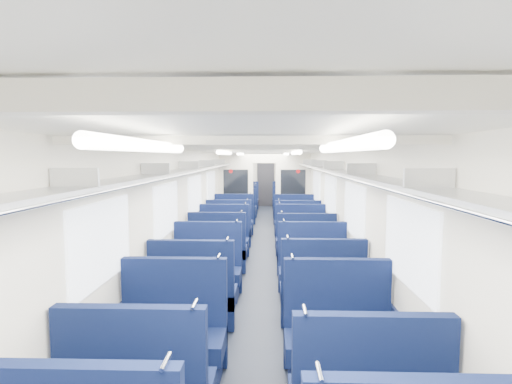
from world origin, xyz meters
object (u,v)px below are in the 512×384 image
object	(u,v)px
seat_18	(234,223)
seat_25	(287,205)
end_door	(266,184)
seat_8	(194,299)
seat_6	(172,340)
seat_21	(290,213)
seat_19	(294,224)
seat_12	(218,253)
seat_9	(322,297)
seat_13	(306,254)
seat_10	(207,274)
bulkhead	(264,188)
seat_17	(297,233)
seat_7	(339,342)
seat_20	(239,213)
seat_23	(289,209)
seat_26	(245,201)
seat_27	(286,201)
seat_11	(313,274)
seat_15	(301,242)
seat_16	(229,232)
seat_22	(241,208)
seat_14	(224,242)
seat_24	(244,204)

from	to	relation	value
seat_18	seat_25	distance (m)	4.53
end_door	seat_8	size ratio (longest dim) A/B	1.67
seat_6	seat_21	distance (m)	9.18
seat_19	seat_25	bearing A→B (deg)	90.00
seat_12	seat_19	bearing A→B (deg)	63.35
seat_9	seat_13	bearing A→B (deg)	90.00
seat_10	seat_21	world-z (taller)	same
bulkhead	seat_17	world-z (taller)	bulkhead
seat_10	seat_7	bearing A→B (deg)	-53.74
seat_20	seat_23	xyz separation A→B (m)	(1.66, 1.01, 0.00)
bulkhead	seat_26	bearing A→B (deg)	101.49
seat_7	seat_27	size ratio (longest dim) A/B	1.00
seat_11	seat_23	distance (m)	7.77
seat_13	seat_20	world-z (taller)	same
end_door	seat_15	distance (m)	9.24
end_door	seat_7	world-z (taller)	end_door
seat_12	seat_16	xyz separation A→B (m)	(0.00, 2.15, 0.00)
seat_17	seat_22	size ratio (longest dim) A/B	1.00
seat_8	seat_10	bearing A→B (deg)	90.00
seat_12	seat_19	size ratio (longest dim) A/B	1.00
seat_7	seat_16	size ratio (longest dim) A/B	1.00
seat_20	seat_19	bearing A→B (deg)	-52.10
end_door	seat_20	size ratio (longest dim) A/B	1.67
seat_18	seat_13	bearing A→B (deg)	-64.31
seat_20	seat_25	bearing A→B (deg)	52.18
seat_16	seat_27	size ratio (longest dim) A/B	1.00
seat_7	seat_21	size ratio (longest dim) A/B	1.00
seat_7	seat_26	size ratio (longest dim) A/B	1.00
seat_20	seat_16	bearing A→B (deg)	-90.00
seat_13	seat_17	xyz separation A→B (m)	(0.00, 2.17, 0.00)
seat_9	seat_11	distance (m)	1.03
seat_16	seat_26	world-z (taller)	same
seat_12	seat_22	xyz separation A→B (m)	(0.00, 6.54, 0.00)
bulkhead	seat_26	xyz separation A→B (m)	(-0.83, 4.08, -0.86)
seat_10	seat_23	bearing A→B (deg)	78.02
seat_6	seat_23	xyz separation A→B (m)	(1.66, 10.10, 0.00)
seat_15	seat_22	distance (m)	5.76
seat_14	seat_7	bearing A→B (deg)	-70.18
seat_7	seat_10	distance (m)	2.81
end_door	seat_15	xyz separation A→B (m)	(0.83, -9.18, -0.63)
seat_17	bulkhead	bearing A→B (deg)	107.14
seat_10	seat_25	xyz separation A→B (m)	(1.66, 8.95, 0.00)
seat_7	seat_14	size ratio (longest dim) A/B	1.00
seat_11	seat_13	bearing A→B (deg)	90.00
seat_20	seat_22	size ratio (longest dim) A/B	1.00
seat_21	seat_24	distance (m)	2.91
seat_6	seat_22	world-z (taller)	same
bulkhead	seat_15	size ratio (longest dim) A/B	2.33
seat_6	seat_15	world-z (taller)	same
seat_9	seat_24	size ratio (longest dim) A/B	1.00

